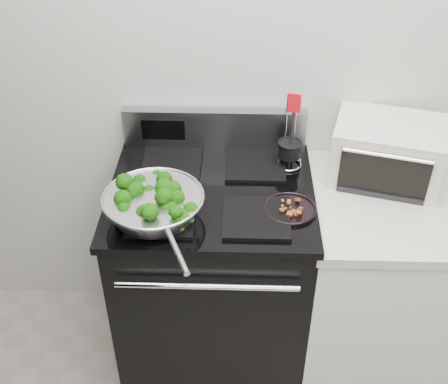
{
  "coord_description": "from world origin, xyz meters",
  "views": [
    {
      "loc": [
        -0.2,
        -0.32,
        2.24
      ],
      "look_at": [
        -0.25,
        1.36,
        0.98
      ],
      "focal_mm": 45.0,
      "sensor_mm": 36.0,
      "label": 1
    }
  ],
  "objects_px": {
    "skillet": "(154,204)",
    "gas_range": "(213,275)",
    "utensil_holder": "(289,153)",
    "toaster_oven": "(387,151)",
    "bacon_plate": "(290,207)"
  },
  "relations": [
    {
      "from": "skillet",
      "to": "gas_range",
      "type": "bearing_deg",
      "value": 18.22
    },
    {
      "from": "gas_range",
      "to": "bacon_plate",
      "type": "distance_m",
      "value": 0.58
    },
    {
      "from": "gas_range",
      "to": "toaster_oven",
      "type": "xyz_separation_m",
      "value": [
        0.69,
        0.16,
        0.55
      ]
    },
    {
      "from": "skillet",
      "to": "bacon_plate",
      "type": "bearing_deg",
      "value": -16.53
    },
    {
      "from": "skillet",
      "to": "utensil_holder",
      "type": "distance_m",
      "value": 0.61
    },
    {
      "from": "skillet",
      "to": "bacon_plate",
      "type": "distance_m",
      "value": 0.5
    },
    {
      "from": "bacon_plate",
      "to": "toaster_oven",
      "type": "height_order",
      "value": "toaster_oven"
    },
    {
      "from": "skillet",
      "to": "toaster_oven",
      "type": "relative_size",
      "value": 1.17
    },
    {
      "from": "toaster_oven",
      "to": "utensil_holder",
      "type": "bearing_deg",
      "value": -168.02
    },
    {
      "from": "bacon_plate",
      "to": "toaster_oven",
      "type": "bearing_deg",
      "value": 35.0
    },
    {
      "from": "gas_range",
      "to": "toaster_oven",
      "type": "relative_size",
      "value": 2.36
    },
    {
      "from": "gas_range",
      "to": "toaster_oven",
      "type": "distance_m",
      "value": 0.89
    },
    {
      "from": "skillet",
      "to": "toaster_oven",
      "type": "distance_m",
      "value": 0.94
    },
    {
      "from": "utensil_holder",
      "to": "toaster_oven",
      "type": "distance_m",
      "value": 0.38
    },
    {
      "from": "utensil_holder",
      "to": "toaster_oven",
      "type": "height_order",
      "value": "utensil_holder"
    }
  ]
}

